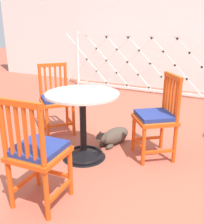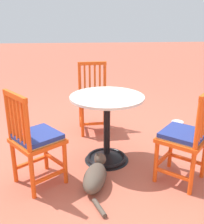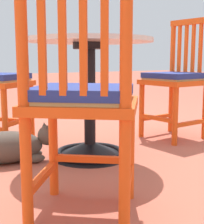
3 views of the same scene
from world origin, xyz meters
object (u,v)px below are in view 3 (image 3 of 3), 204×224
object	(u,v)px
orange_chair_by_planter	(176,80)
tabby_cat	(11,147)
orange_chair_near_fence	(82,102)
cafe_table	(90,112)

from	to	relation	value
orange_chair_by_planter	tabby_cat	xyz separation A→B (m)	(0.05, 1.28, -0.35)
orange_chair_by_planter	tabby_cat	bearing A→B (deg)	87.60
orange_chair_by_planter	orange_chair_near_fence	bearing A→B (deg)	121.14
orange_chair_near_fence	orange_chair_by_planter	size ratio (longest dim) A/B	1.00
orange_chair_near_fence	orange_chair_by_planter	world-z (taller)	same
cafe_table	orange_chair_near_fence	world-z (taller)	orange_chair_near_fence
cafe_table	tabby_cat	bearing A→B (deg)	72.05
orange_chair_by_planter	tabby_cat	world-z (taller)	orange_chair_by_planter
orange_chair_near_fence	cafe_table	bearing A→B (deg)	-33.29
tabby_cat	cafe_table	bearing A→B (deg)	-107.95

